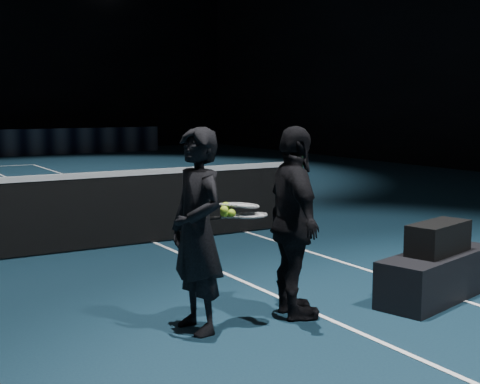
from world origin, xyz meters
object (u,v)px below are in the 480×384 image
object	(u,v)px
player_a	(197,231)
racket_upper	(242,205)
tennis_balls	(227,211)
player_bench	(437,276)
racket_bag	(438,238)
player_b	(294,223)
racket_lower	(250,215)

from	to	relation	value
player_a	racket_upper	bearing A→B (deg)	84.19
racket_upper	tennis_balls	xyz separation A→B (m)	(-0.15, -0.02, -0.03)
player_bench	tennis_balls	distance (m)	2.18
player_bench	player_a	bearing A→B (deg)	156.22
player_a	racket_bag	bearing A→B (deg)	77.16
player_bench	racket_bag	bearing A→B (deg)	0.00
player_b	racket_upper	size ratio (longest dim) A/B	2.35
racket_bag	tennis_balls	world-z (taller)	tennis_balls
racket_lower	racket_upper	distance (m)	0.10
player_bench	tennis_balls	bearing A→B (deg)	155.91
player_bench	player_a	size ratio (longest dim) A/B	0.88
player_bench	racket_bag	world-z (taller)	racket_bag
racket_bag	tennis_balls	size ratio (longest dim) A/B	5.87
racket_bag	player_b	xyz separation A→B (m)	(-1.44, 0.24, 0.23)
player_b	tennis_balls	bearing A→B (deg)	98.67
player_bench	racket_upper	bearing A→B (deg)	154.74
player_b	tennis_balls	distance (m)	0.61
player_b	racket_lower	distance (m)	0.41
player_b	racket_lower	world-z (taller)	player_b
racket_bag	player_a	xyz separation A→B (m)	(-2.28, 0.34, 0.23)
racket_bag	player_b	distance (m)	1.47
player_b	player_a	bearing A→B (deg)	99.15
racket_upper	tennis_balls	bearing A→B (deg)	-170.43
player_a	player_bench	bearing A→B (deg)	77.16
racket_upper	racket_lower	bearing A→B (deg)	-42.66
player_bench	player_b	size ratio (longest dim) A/B	0.88
player_b	racket_upper	bearing A→B (deg)	94.07
player_a	player_b	bearing A→B (deg)	78.48
player_a	racket_upper	size ratio (longest dim) A/B	2.35
player_a	racket_lower	size ratio (longest dim) A/B	2.35
player_bench	racket_upper	distance (m)	2.05
player_bench	racket_lower	size ratio (longest dim) A/B	2.07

